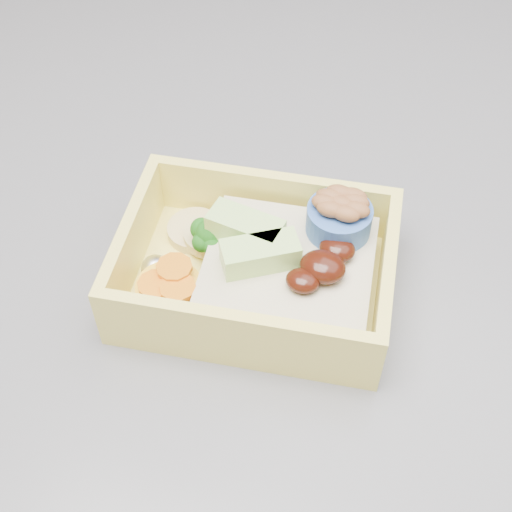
% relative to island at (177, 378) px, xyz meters
% --- Properties ---
extents(ground, '(3.50, 3.50, 0.00)m').
position_rel_island_xyz_m(ground, '(0.00, 0.10, -0.46)').
color(ground, silver).
rests_on(ground, ground).
extents(island, '(1.24, 0.84, 0.92)m').
position_rel_island_xyz_m(island, '(0.00, 0.00, 0.00)').
color(island, brown).
rests_on(island, ground).
extents(bento_box, '(0.20, 0.16, 0.07)m').
position_rel_island_xyz_m(bento_box, '(0.17, -0.15, 0.48)').
color(bento_box, '#FAE867').
rests_on(bento_box, island).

